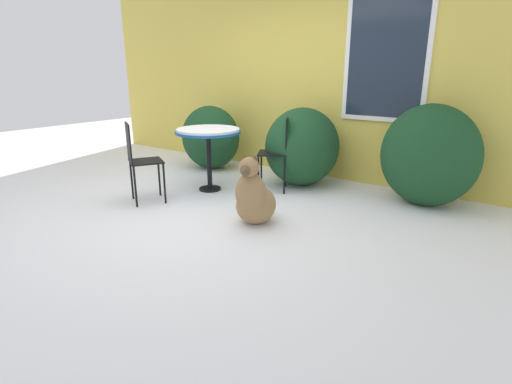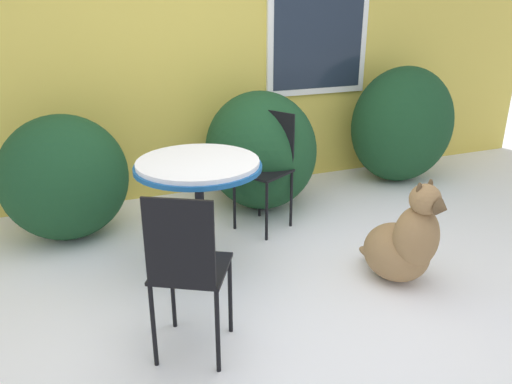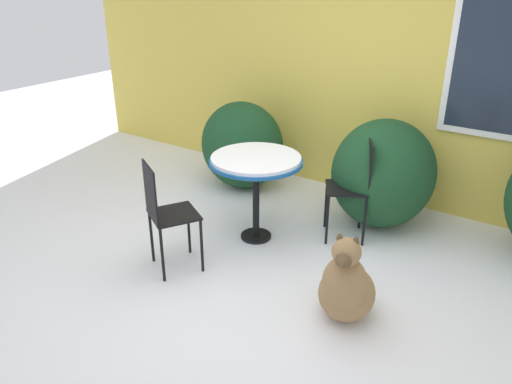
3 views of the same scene
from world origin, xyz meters
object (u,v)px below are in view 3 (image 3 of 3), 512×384
at_px(patio_chair_near_table, 354,184).
at_px(patio_chair_far_side, 166,211).
at_px(patio_table, 256,166).
at_px(dog, 346,287).

bearing_deg(patio_chair_near_table, patio_chair_far_side, -66.13).
xyz_separation_m(patio_table, patio_chair_near_table, (0.72, 0.52, -0.18)).
distance_m(patio_chair_far_side, dog, 1.53).
bearing_deg(patio_chair_far_side, patio_table, -79.77).
height_order(patio_chair_near_table, dog, patio_chair_near_table).
height_order(patio_table, patio_chair_near_table, patio_chair_near_table).
bearing_deg(dog, patio_chair_far_side, 174.38).
bearing_deg(dog, patio_chair_near_table, 98.76).
xyz_separation_m(patio_chair_near_table, dog, (0.48, -1.15, -0.26)).
distance_m(patio_table, dog, 1.42).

